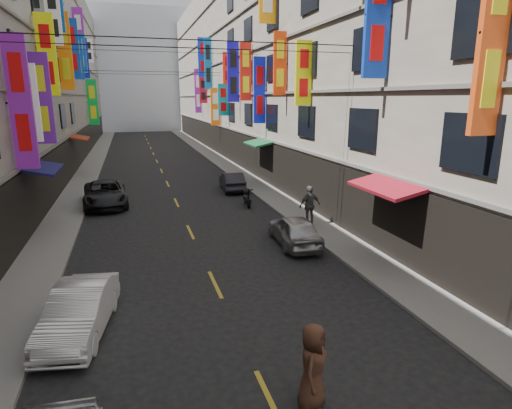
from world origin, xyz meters
TOP-DOWN VIEW (x-y plane):
  - sidewalk_left at (-6.00, 42.00)m, footprint 2.00×90.00m
  - sidewalk_right at (6.00, 42.00)m, footprint 2.00×90.00m
  - building_row_right at (11.99, 42.00)m, footprint 10.14×90.00m
  - haze_block at (0.00, 92.00)m, footprint 18.00×8.00m
  - shop_signage at (-0.16, 35.62)m, footprint 14.00×55.00m
  - street_awnings at (-1.26, 26.00)m, footprint 13.99×35.20m
  - overhead_cables at (0.00, 30.00)m, footprint 14.00×38.04m
  - lane_markings at (0.00, 39.00)m, footprint 0.12×80.20m
  - scooter_far_right at (3.86, 28.13)m, footprint 0.55×1.80m
  - car_left_mid at (-4.00, 16.00)m, footprint 1.98×4.02m
  - car_left_far at (-4.00, 30.41)m, footprint 2.66×5.21m
  - car_right_mid at (4.00, 20.97)m, footprint 1.78×3.92m
  - car_right_far at (4.00, 32.48)m, footprint 1.61×3.86m
  - pedestrian_rfar at (5.64, 23.21)m, footprint 1.20×0.80m
  - pedestrian_crossing at (0.76, 11.72)m, footprint 0.99×1.06m

SIDE VIEW (x-z plane):
  - lane_markings at x=0.00m, z-range 0.00..0.01m
  - sidewalk_left at x=-6.00m, z-range 0.00..0.12m
  - sidewalk_right at x=6.00m, z-range 0.00..0.12m
  - scooter_far_right at x=3.86m, z-range -0.13..1.01m
  - car_right_far at x=4.00m, z-range 0.00..1.24m
  - car_left_mid at x=-4.00m, z-range 0.00..1.27m
  - car_right_mid at x=4.00m, z-range 0.00..1.30m
  - car_left_far at x=-4.00m, z-range 0.00..1.41m
  - pedestrian_crossing at x=0.76m, z-range 0.00..1.80m
  - pedestrian_rfar at x=5.64m, z-range 0.12..2.03m
  - street_awnings at x=-1.26m, z-range 2.80..3.20m
  - overhead_cables at x=0.00m, z-range 8.18..9.42m
  - shop_signage at x=-0.16m, z-range 2.99..15.04m
  - building_row_right at x=11.99m, z-range -0.01..18.99m
  - haze_block at x=0.00m, z-range 0.00..22.00m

